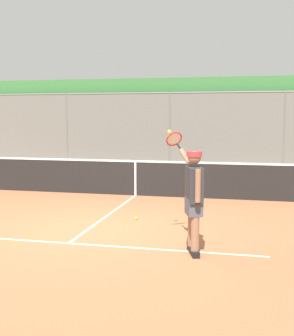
% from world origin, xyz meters
% --- Properties ---
extents(ground_plane, '(60.00, 60.00, 0.00)m').
position_xyz_m(ground_plane, '(0.00, 0.00, 0.00)').
color(ground_plane, '#A8603D').
extents(court_line_markings, '(8.55, 8.48, 0.01)m').
position_xyz_m(court_line_markings, '(0.00, 1.26, 0.00)').
color(court_line_markings, white).
rests_on(court_line_markings, ground).
extents(fence_backdrop, '(19.92, 1.37, 3.60)m').
position_xyz_m(fence_backdrop, '(-0.00, -9.79, 1.78)').
color(fence_backdrop, slate).
rests_on(fence_backdrop, ground).
extents(tennis_net, '(10.98, 0.09, 1.07)m').
position_xyz_m(tennis_net, '(0.00, -3.78, 0.49)').
color(tennis_net, '#2D2D2D').
rests_on(tennis_net, ground).
extents(tennis_player, '(0.78, 1.23, 1.91)m').
position_xyz_m(tennis_player, '(-2.13, 0.94, 0.95)').
color(tennis_player, black).
rests_on(tennis_player, ground).
extents(tennis_ball_near_net, '(0.07, 0.07, 0.07)m').
position_xyz_m(tennis_ball_near_net, '(-0.70, -1.05, 0.03)').
color(tennis_ball_near_net, '#D6E042').
rests_on(tennis_ball_near_net, ground).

